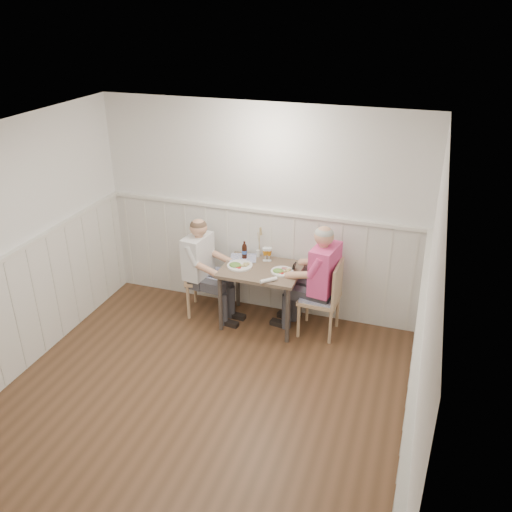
# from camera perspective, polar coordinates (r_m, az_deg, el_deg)

# --- Properties ---
(ground_plane) EXTENTS (4.50, 4.50, 0.00)m
(ground_plane) POSITION_cam_1_polar(r_m,az_deg,el_deg) (5.43, -7.29, -16.63)
(ground_plane) COLOR #4D321F
(room_shell) EXTENTS (4.04, 4.54, 2.60)m
(room_shell) POSITION_cam_1_polar(r_m,az_deg,el_deg) (4.56, -8.34, -2.32)
(room_shell) COLOR white
(room_shell) RESTS_ON ground
(wainscot) EXTENTS (4.00, 4.49, 1.34)m
(wainscot) POSITION_cam_1_polar(r_m,az_deg,el_deg) (5.51, -4.64, -6.79)
(wainscot) COLOR silver
(wainscot) RESTS_ON ground
(dining_table) EXTENTS (0.92, 0.70, 0.75)m
(dining_table) POSITION_cam_1_polar(r_m,az_deg,el_deg) (6.42, 0.56, -2.09)
(dining_table) COLOR brown
(dining_table) RESTS_ON ground
(chair_right) EXTENTS (0.46, 0.46, 0.93)m
(chair_right) POSITION_cam_1_polar(r_m,az_deg,el_deg) (6.34, 7.21, -4.16)
(chair_right) COLOR tan
(chair_right) RESTS_ON ground
(chair_left) EXTENTS (0.55, 0.55, 0.98)m
(chair_left) POSITION_cam_1_polar(r_m,az_deg,el_deg) (6.76, -5.77, -1.82)
(chair_left) COLOR tan
(chair_left) RESTS_ON ground
(man_in_pink) EXTENTS (0.69, 0.49, 1.39)m
(man_in_pink) POSITION_cam_1_polar(r_m,az_deg,el_deg) (6.32, 6.75, -3.47)
(man_in_pink) COLOR #3F3F47
(man_in_pink) RESTS_ON ground
(diner_cream) EXTENTS (0.64, 0.44, 1.31)m
(diner_cream) POSITION_cam_1_polar(r_m,az_deg,el_deg) (6.68, -5.75, -2.04)
(diner_cream) COLOR #3F3F47
(diner_cream) RESTS_ON ground
(plate_man) EXTENTS (0.26, 0.26, 0.07)m
(plate_man) POSITION_cam_1_polar(r_m,az_deg,el_deg) (6.27, 2.68, -1.55)
(plate_man) COLOR white
(plate_man) RESTS_ON dining_table
(plate_diner) EXTENTS (0.30, 0.30, 0.08)m
(plate_diner) POSITION_cam_1_polar(r_m,az_deg,el_deg) (6.40, -1.87, -0.94)
(plate_diner) COLOR white
(plate_diner) RESTS_ON dining_table
(beer_glass_a) EXTENTS (0.07, 0.07, 0.17)m
(beer_glass_a) POSITION_cam_1_polar(r_m,az_deg,el_deg) (6.50, 1.39, 0.39)
(beer_glass_a) COLOR silver
(beer_glass_a) RESTS_ON dining_table
(beer_glass_b) EXTENTS (0.07, 0.07, 0.17)m
(beer_glass_b) POSITION_cam_1_polar(r_m,az_deg,el_deg) (6.50, 0.97, 0.41)
(beer_glass_b) COLOR silver
(beer_glass_b) RESTS_ON dining_table
(beer_bottle) EXTENTS (0.06, 0.06, 0.22)m
(beer_bottle) POSITION_cam_1_polar(r_m,az_deg,el_deg) (6.57, -1.23, 0.55)
(beer_bottle) COLOR black
(beer_bottle) RESTS_ON dining_table
(rolled_napkin) EXTENTS (0.18, 0.17, 0.04)m
(rolled_napkin) POSITION_cam_1_polar(r_m,az_deg,el_deg) (6.06, 1.33, -2.56)
(rolled_napkin) COLOR white
(rolled_napkin) RESTS_ON dining_table
(grass_vase) EXTENTS (0.05, 0.05, 0.42)m
(grass_vase) POSITION_cam_1_polar(r_m,az_deg,el_deg) (6.57, 0.24, 1.41)
(grass_vase) COLOR silver
(grass_vase) RESTS_ON dining_table
(gingham_mat) EXTENTS (0.37, 0.33, 0.01)m
(gingham_mat) POSITION_cam_1_polar(r_m,az_deg,el_deg) (6.62, -1.34, -0.19)
(gingham_mat) COLOR #4D56A0
(gingham_mat) RESTS_ON dining_table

